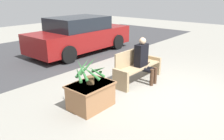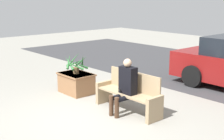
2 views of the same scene
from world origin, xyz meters
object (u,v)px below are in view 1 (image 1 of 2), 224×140
object	(u,v)px
bench	(137,66)
parked_car	(80,35)
potted_plant	(90,72)
person_seated	(144,58)
planter_box	(91,95)

from	to	relation	value
bench	parked_car	world-z (taller)	parked_car
bench	potted_plant	xyz separation A→B (m)	(-1.99, -0.12, 0.39)
person_seated	planter_box	size ratio (longest dim) A/B	1.33
bench	planter_box	world-z (taller)	bench
bench	person_seated	xyz separation A→B (m)	(0.05, -0.18, 0.26)
bench	potted_plant	distance (m)	2.03
person_seated	planter_box	world-z (taller)	person_seated
potted_plant	parked_car	distance (m)	5.00
bench	person_seated	distance (m)	0.32
bench	parked_car	xyz separation A→B (m)	(1.20, 3.72, 0.31)
person_seated	parked_car	size ratio (longest dim) A/B	0.28
potted_plant	person_seated	bearing A→B (deg)	-1.62
bench	parked_car	distance (m)	3.93
person_seated	parked_car	world-z (taller)	parked_car
potted_plant	parked_car	bearing A→B (deg)	50.28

